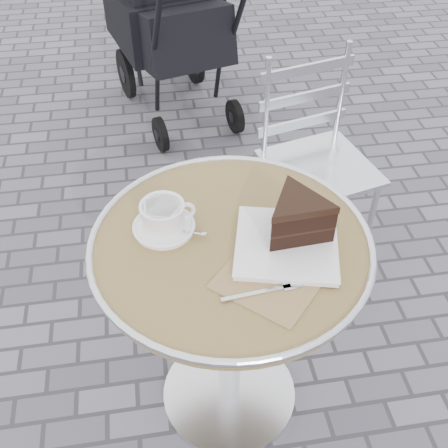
{
  "coord_description": "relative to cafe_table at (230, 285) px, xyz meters",
  "views": [
    {
      "loc": [
        -0.17,
        -0.98,
        1.72
      ],
      "look_at": [
        -0.01,
        0.02,
        0.78
      ],
      "focal_mm": 45.0,
      "sensor_mm": 36.0,
      "label": 1
    }
  ],
  "objects": [
    {
      "name": "bistro_chair",
      "position": [
        0.43,
        0.72,
        -0.05
      ],
      "size": [
        0.45,
        0.45,
        0.84
      ],
      "rotation": [
        0.0,
        0.0,
        0.24
      ],
      "color": "silver",
      "rests_on": "ground"
    },
    {
      "name": "cake_plate_set",
      "position": [
        0.15,
        -0.03,
        0.23
      ],
      "size": [
        0.37,
        0.4,
        0.13
      ],
      "rotation": [
        0.0,
        0.0,
        -0.25
      ],
      "color": "#937150",
      "rests_on": "cafe_table"
    },
    {
      "name": "cafe_table",
      "position": [
        0.0,
        0.0,
        0.0
      ],
      "size": [
        0.72,
        0.72,
        0.74
      ],
      "color": "silver",
      "rests_on": "ground"
    },
    {
      "name": "ground",
      "position": [
        0.0,
        0.0,
        -0.57
      ],
      "size": [
        80.0,
        80.0,
        0.0
      ],
      "primitive_type": "plane",
      "color": "slate",
      "rests_on": "ground"
    },
    {
      "name": "cappuccino_set",
      "position": [
        -0.16,
        0.07,
        0.2
      ],
      "size": [
        0.18,
        0.16,
        0.08
      ],
      "rotation": [
        0.0,
        0.0,
        0.15
      ],
      "color": "white",
      "rests_on": "cafe_table"
    },
    {
      "name": "baby_stroller",
      "position": [
        -0.01,
        1.87,
        -0.1
      ],
      "size": [
        0.69,
        1.08,
        1.04
      ],
      "rotation": [
        0.0,
        0.0,
        0.26
      ],
      "color": "black",
      "rests_on": "ground"
    }
  ]
}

